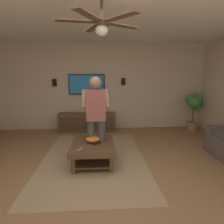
% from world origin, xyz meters
% --- Properties ---
extents(ground_plane, '(8.09, 8.09, 0.00)m').
position_xyz_m(ground_plane, '(0.00, 0.00, 0.00)').
color(ground_plane, olive).
extents(wall_back_tv, '(0.10, 6.94, 2.64)m').
position_xyz_m(wall_back_tv, '(3.20, 0.00, 1.32)').
color(wall_back_tv, '#C6B299').
rests_on(wall_back_tv, ground).
extents(area_rug, '(3.12, 2.00, 0.01)m').
position_xyz_m(area_rug, '(0.79, 0.06, 0.01)').
color(area_rug, '#9E8460').
rests_on(area_rug, ground).
extents(coffee_table, '(1.00, 0.80, 0.40)m').
position_xyz_m(coffee_table, '(0.59, 0.06, 0.30)').
color(coffee_table, '#513823').
rests_on(coffee_table, ground).
extents(media_console, '(0.45, 1.70, 0.55)m').
position_xyz_m(media_console, '(2.86, 0.31, 0.28)').
color(media_console, '#513823').
rests_on(media_console, ground).
extents(tv, '(0.05, 1.09, 0.62)m').
position_xyz_m(tv, '(3.10, 0.31, 1.41)').
color(tv, black).
extents(person_standing, '(0.55, 0.55, 1.64)m').
position_xyz_m(person_standing, '(0.70, -0.00, 0.93)').
color(person_standing, '#3F3F3F').
rests_on(person_standing, ground).
extents(potted_plant_tall, '(0.51, 0.53, 1.14)m').
position_xyz_m(potted_plant_tall, '(2.74, -2.97, 0.78)').
color(potted_plant_tall, '#9E6B4C').
rests_on(potted_plant_tall, ground).
extents(bowl, '(0.27, 0.27, 0.12)m').
position_xyz_m(bowl, '(0.65, 0.06, 0.46)').
color(bowl, orange).
rests_on(bowl, coffee_table).
extents(remote_white, '(0.10, 0.15, 0.02)m').
position_xyz_m(remote_white, '(0.88, 0.10, 0.41)').
color(remote_white, white).
rests_on(remote_white, coffee_table).
extents(remote_black, '(0.14, 0.14, 0.02)m').
position_xyz_m(remote_black, '(0.53, -0.02, 0.41)').
color(remote_black, black).
rests_on(remote_black, coffee_table).
extents(remote_grey, '(0.15, 0.11, 0.02)m').
position_xyz_m(remote_grey, '(0.25, 0.26, 0.41)').
color(remote_grey, slate).
rests_on(remote_grey, coffee_table).
extents(book, '(0.26, 0.23, 0.04)m').
position_xyz_m(book, '(0.78, 0.03, 0.42)').
color(book, red).
rests_on(book, coffee_table).
extents(vase_round, '(0.22, 0.22, 0.22)m').
position_xyz_m(vase_round, '(2.83, -0.07, 0.66)').
color(vase_round, red).
rests_on(vase_round, media_console).
extents(wall_speaker_left, '(0.06, 0.12, 0.22)m').
position_xyz_m(wall_speaker_left, '(3.12, -0.82, 1.49)').
color(wall_speaker_left, black).
extents(wall_speaker_right, '(0.06, 0.12, 0.22)m').
position_xyz_m(wall_speaker_right, '(3.12, 1.29, 1.47)').
color(wall_speaker_right, black).
extents(ceiling_fan, '(1.14, 1.16, 0.46)m').
position_xyz_m(ceiling_fan, '(-0.18, -0.11, 2.32)').
color(ceiling_fan, '#4C3828').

